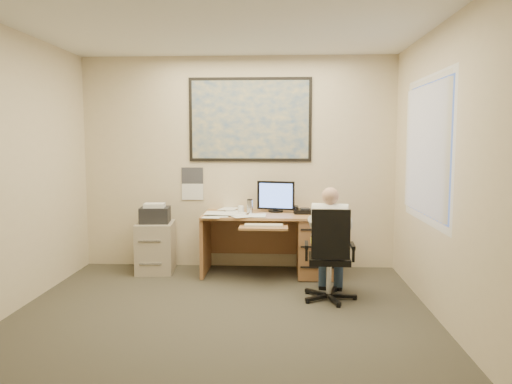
{
  "coord_description": "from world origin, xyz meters",
  "views": [
    {
      "loc": [
        0.55,
        -4.14,
        1.65
      ],
      "look_at": [
        0.28,
        1.3,
        1.08
      ],
      "focal_mm": 35.0,
      "sensor_mm": 36.0,
      "label": 1
    }
  ],
  "objects_px": {
    "desk": "(296,238)",
    "filing_cabinet": "(156,242)",
    "office_chair": "(330,273)",
    "person": "(329,243)"
  },
  "relations": [
    {
      "from": "desk",
      "to": "filing_cabinet",
      "type": "height_order",
      "value": "desk"
    },
    {
      "from": "filing_cabinet",
      "to": "office_chair",
      "type": "distance_m",
      "value": 2.32
    },
    {
      "from": "desk",
      "to": "person",
      "type": "bearing_deg",
      "value": -71.41
    },
    {
      "from": "desk",
      "to": "office_chair",
      "type": "xyz_separation_m",
      "value": [
        0.32,
        -1.01,
        -0.16
      ]
    },
    {
      "from": "office_chair",
      "to": "person",
      "type": "distance_m",
      "value": 0.31
    },
    {
      "from": "person",
      "to": "filing_cabinet",
      "type": "bearing_deg",
      "value": 163.94
    },
    {
      "from": "filing_cabinet",
      "to": "office_chair",
      "type": "xyz_separation_m",
      "value": [
        2.07,
        -1.04,
        -0.09
      ]
    },
    {
      "from": "desk",
      "to": "filing_cabinet",
      "type": "distance_m",
      "value": 1.75
    },
    {
      "from": "office_chair",
      "to": "person",
      "type": "relative_size",
      "value": 0.83
    },
    {
      "from": "desk",
      "to": "filing_cabinet",
      "type": "bearing_deg",
      "value": 179.09
    }
  ]
}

